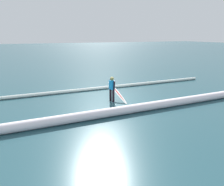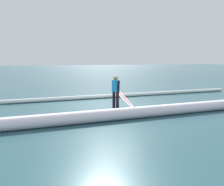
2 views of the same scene
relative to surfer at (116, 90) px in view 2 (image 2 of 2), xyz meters
name	(u,v)px [view 2 (image 2 of 2)]	position (x,y,z in m)	size (l,w,h in m)	color
ground_plane	(116,105)	(-0.25, -0.51, -0.84)	(183.43, 183.43, 0.00)	#244953
surfer	(116,90)	(0.00, 0.00, 0.00)	(0.27, 0.58, 1.49)	black
surfboard	(123,97)	(-0.39, -0.09, -0.36)	(0.63, 1.89, 1.00)	white
wave_crest_foreground	(62,99)	(1.96, -2.88, -0.73)	(0.22, 0.22, 22.27)	white
wave_crest_midground	(194,107)	(-2.66, 2.11, -0.62)	(0.44, 0.44, 21.45)	white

